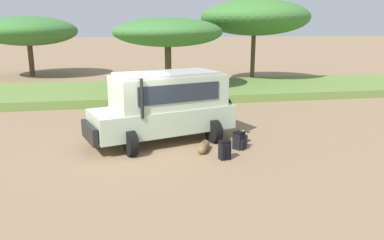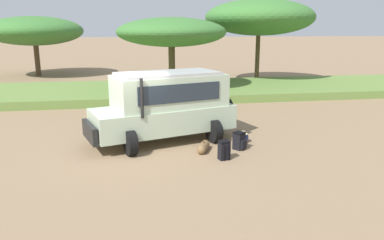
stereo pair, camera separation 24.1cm
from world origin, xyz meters
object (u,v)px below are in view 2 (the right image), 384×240
object	(u,v)px
backpack_beside_front_wheel	(239,141)
duffel_bag_soft_canvas	(203,147)
acacia_tree_left_mid	(171,32)
duffel_bag_low_black_case	(242,139)
acacia_tree_far_left	(34,31)
acacia_tree_centre_back	(259,18)
backpack_cluster_center	(224,150)
safari_vehicle	(166,105)

from	to	relation	value
backpack_beside_front_wheel	duffel_bag_soft_canvas	distance (m)	1.22
duffel_bag_soft_canvas	acacia_tree_left_mid	bearing A→B (deg)	88.48
duffel_bag_low_black_case	acacia_tree_far_left	world-z (taller)	acacia_tree_far_left
acacia_tree_left_mid	acacia_tree_centre_back	bearing A→B (deg)	26.14
backpack_cluster_center	acacia_tree_centre_back	bearing A→B (deg)	67.43
duffel_bag_low_black_case	acacia_tree_left_mid	distance (m)	11.28
backpack_beside_front_wheel	acacia_tree_far_left	distance (m)	24.70
acacia_tree_far_left	acacia_tree_left_mid	distance (m)	14.63
backpack_beside_front_wheel	acacia_tree_centre_back	bearing A→B (deg)	68.75
acacia_tree_left_mid	acacia_tree_centre_back	size ratio (longest dim) A/B	0.84
acacia_tree_far_left	acacia_tree_left_mid	size ratio (longest dim) A/B	1.18
acacia_tree_far_left	acacia_tree_centre_back	world-z (taller)	acacia_tree_centre_back
backpack_beside_front_wheel	acacia_tree_centre_back	size ratio (longest dim) A/B	0.07
duffel_bag_low_black_case	duffel_bag_soft_canvas	world-z (taller)	duffel_bag_low_black_case
acacia_tree_far_left	duffel_bag_low_black_case	bearing A→B (deg)	-62.04
backpack_cluster_center	duffel_bag_low_black_case	world-z (taller)	backpack_cluster_center
acacia_tree_left_mid	duffel_bag_low_black_case	bearing A→B (deg)	-83.65
acacia_tree_far_left	acacia_tree_left_mid	world-z (taller)	acacia_tree_far_left
duffel_bag_low_black_case	acacia_tree_far_left	distance (m)	24.31
safari_vehicle	acacia_tree_centre_back	world-z (taller)	acacia_tree_centre_back
backpack_beside_front_wheel	acacia_tree_centre_back	distance (m)	16.13
backpack_cluster_center	backpack_beside_front_wheel	bearing A→B (deg)	49.19
duffel_bag_low_black_case	duffel_bag_soft_canvas	xyz separation A→B (m)	(-1.48, -0.62, -0.02)
acacia_tree_far_left	duffel_bag_soft_canvas	bearing A→B (deg)	-65.88
safari_vehicle	duffel_bag_low_black_case	bearing A→B (deg)	-17.25
backpack_beside_front_wheel	backpack_cluster_center	xyz separation A→B (m)	(-0.74, -0.86, -0.00)
safari_vehicle	backpack_beside_front_wheel	world-z (taller)	safari_vehicle
safari_vehicle	acacia_tree_far_left	size ratio (longest dim) A/B	0.68
safari_vehicle	acacia_tree_left_mid	world-z (taller)	acacia_tree_left_mid
acacia_tree_centre_back	safari_vehicle	bearing A→B (deg)	-121.17
safari_vehicle	backpack_cluster_center	xyz separation A→B (m)	(1.53, -2.27, -1.00)
duffel_bag_low_black_case	acacia_tree_far_left	xyz separation A→B (m)	(-11.28, 21.24, 3.51)
backpack_cluster_center	safari_vehicle	bearing A→B (deg)	123.99
backpack_cluster_center	acacia_tree_centre_back	size ratio (longest dim) A/B	0.07
duffel_bag_soft_canvas	acacia_tree_far_left	distance (m)	24.21
duffel_bag_low_black_case	safari_vehicle	bearing A→B (deg)	162.75
backpack_beside_front_wheel	acacia_tree_left_mid	xyz separation A→B (m)	(-0.91, 11.27, 3.38)
safari_vehicle	acacia_tree_far_left	xyz separation A→B (m)	(-8.72, 20.45, 2.38)
backpack_cluster_center	duffel_bag_soft_canvas	world-z (taller)	backpack_cluster_center
duffel_bag_soft_canvas	safari_vehicle	bearing A→B (deg)	127.12
backpack_beside_front_wheel	duffel_bag_low_black_case	xyz separation A→B (m)	(0.28, 0.61, -0.13)
safari_vehicle	acacia_tree_centre_back	bearing A→B (deg)	58.83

